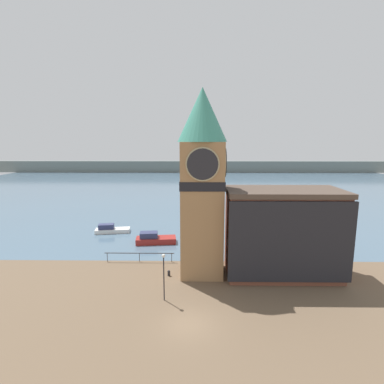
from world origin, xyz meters
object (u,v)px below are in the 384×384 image
(pier_building, at_px, (283,232))
(boat_near, at_px, (154,239))
(mooring_bollard_near, at_px, (169,273))
(lamp_post, at_px, (164,269))
(clock_tower, at_px, (202,179))
(boat_far, at_px, (111,229))

(pier_building, distance_m, boat_near, 18.20)
(mooring_bollard_near, height_order, lamp_post, lamp_post)
(clock_tower, relative_size, lamp_post, 4.44)
(clock_tower, bearing_deg, lamp_post, -121.12)
(pier_building, xyz_separation_m, mooring_bollard_near, (-11.99, -0.66, -4.30))
(boat_near, relative_size, lamp_post, 1.31)
(boat_near, bearing_deg, pier_building, -38.99)
(pier_building, distance_m, lamp_post, 13.30)
(clock_tower, distance_m, boat_far, 22.04)
(boat_near, bearing_deg, clock_tower, -61.92)
(lamp_post, bearing_deg, pier_building, 24.90)
(boat_far, bearing_deg, boat_near, -41.12)
(lamp_post, bearing_deg, clock_tower, 58.88)
(clock_tower, height_order, pier_building, clock_tower)
(pier_building, bearing_deg, boat_far, 147.42)
(clock_tower, xyz_separation_m, boat_near, (-6.43, 9.40, -9.66))
(boat_near, xyz_separation_m, boat_far, (-7.43, 4.70, -0.09))
(clock_tower, height_order, lamp_post, clock_tower)
(boat_far, relative_size, lamp_post, 1.24)
(clock_tower, bearing_deg, boat_near, 124.37)
(boat_near, bearing_deg, mooring_bollard_near, -80.26)
(boat_far, height_order, mooring_bollard_near, boat_far)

